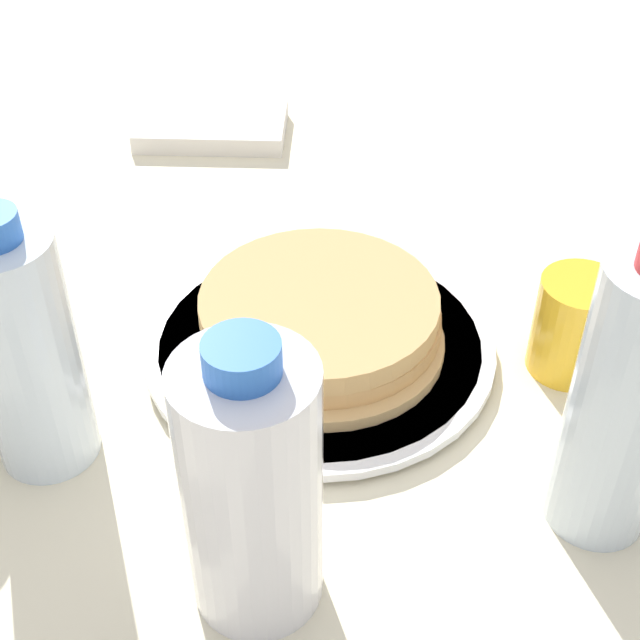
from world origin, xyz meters
The scene contains 8 objects.
ground_plane centered at (0.00, 0.00, 0.00)m, with size 4.00×4.00×0.00m, color beige.
plate centered at (-0.01, -0.03, 0.01)m, with size 0.27×0.27×0.01m.
pancake_stack centered at (-0.01, -0.03, 0.03)m, with size 0.19×0.19×0.04m.
juice_glass centered at (0.17, 0.03, 0.04)m, with size 0.06×0.06×0.08m.
water_bottle_near centered at (0.04, -0.24, 0.09)m, with size 0.08×0.08×0.19m.
water_bottle_mid centered at (0.22, -0.10, 0.10)m, with size 0.06×0.06×0.21m.
water_bottle_far centered at (-0.14, -0.19, 0.09)m, with size 0.07×0.07×0.19m.
napkin centered at (-0.25, 0.26, 0.01)m, with size 0.18×0.15×0.02m.
Camera 1 is at (0.19, -0.51, 0.46)m, focal length 50.00 mm.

